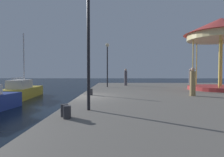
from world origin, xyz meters
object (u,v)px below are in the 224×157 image
Objects in this scene: lamp_post_far_end at (107,57)px; person_mid_promenade at (126,78)px; person_far_corner at (190,78)px; bollard_south at (64,110)px; bollard_north at (67,112)px; lamp_post_mid_promenade at (88,26)px; sailboat_yellow at (22,91)px; bollard_center at (91,92)px; person_by_the_water at (193,82)px; carousel at (221,36)px.

lamp_post_far_end is 2.33× the size of person_mid_promenade.
bollard_south is at bearing -124.02° from person_far_corner.
lamp_post_far_end is 10.76× the size of bollard_north.
lamp_post_mid_promenade reaches higher than person_mid_promenade.
bollard_north is (6.62, -10.79, 0.38)m from sailboat_yellow.
bollard_south and bollard_center have the same top height.
person_by_the_water is at bearing -68.77° from person_mid_promenade.
bollard_south is at bearing 119.58° from bollard_north.
sailboat_yellow reaches higher than person_by_the_water.
bollard_center is (-0.52, 4.79, -2.99)m from lamp_post_mid_promenade.
bollard_north is (-0.49, -1.36, -2.99)m from lamp_post_mid_promenade.
sailboat_yellow is 14.25× the size of bollard_south.
sailboat_yellow reaches higher than bollard_south.
person_far_corner is (16.21, 3.93, 1.04)m from sailboat_yellow.
person_far_corner is (3.34, 8.85, 0.04)m from person_by_the_water.
carousel is at bearing 43.18° from bollard_south.
bollard_south is 0.22× the size of person_far_corner.
bollard_north is at bearing -136.83° from person_by_the_water.
bollard_south is 0.23× the size of person_by_the_water.
lamp_post_mid_promenade is 11.83× the size of bollard_center.
person_by_the_water is at bearing 37.99° from lamp_post_mid_promenade.
person_by_the_water reaches higher than bollard_north.
lamp_post_far_end is 9.21m from person_by_the_water.
person_mid_promenade is at bearing 80.89° from lamp_post_mid_promenade.
bollard_north is 0.32m from bollard_south.
person_far_corner reaches higher than bollard_center.
bollard_south is 8.52m from person_by_the_water.
sailboat_yellow is at bearing 121.61° from bollard_south.
person_mid_promenade is at bearing 111.23° from person_by_the_water.
lamp_post_far_end reaches higher than person_far_corner.
person_mid_promenade is (-3.57, 9.19, 0.05)m from person_by_the_water.
bollard_center is at bearing -138.31° from person_far_corner.
carousel reaches higher than person_far_corner.
lamp_post_far_end is 2.46× the size of person_by_the_water.
lamp_post_far_end is 7.37m from bollard_center.
lamp_post_mid_promenade is 1.10× the size of lamp_post_far_end.
sailboat_yellow is 3.26× the size of person_by_the_water.
person_mid_promenade reaches higher than bollard_south.
person_by_the_water is (5.49, -7.08, -2.12)m from lamp_post_far_end.
person_by_the_water is (5.76, 4.50, -2.38)m from lamp_post_mid_promenade.
person_far_corner is (9.62, 8.56, 0.66)m from bollard_center.
lamp_post_far_end reaches higher than bollard_south.
bollard_south is (6.47, -10.51, 0.38)m from sailboat_yellow.
bollard_center is 0.22× the size of person_far_corner.
carousel is 5.99m from person_far_corner.
bollard_south is 17.43m from person_far_corner.
lamp_post_far_end is 3.52m from person_mid_promenade.
carousel is 14.73m from bollard_south.
lamp_post_mid_promenade is 11.83× the size of bollard_south.
carousel is 1.36× the size of lamp_post_far_end.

